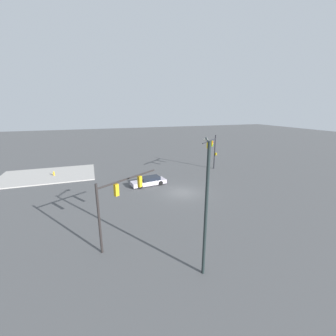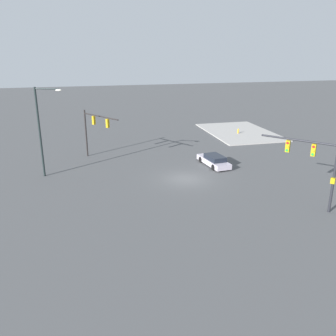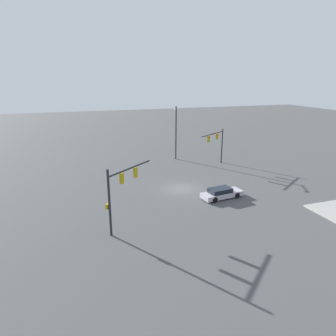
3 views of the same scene
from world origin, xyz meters
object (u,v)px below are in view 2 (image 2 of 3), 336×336
object	(u,v)px
fire_hydrant_on_curb	(238,131)
sedan_car_approaching	(214,160)
traffic_signal_opposite_side	(316,159)
streetlamp_curved_arm	(42,126)
traffic_signal_near_corner	(95,125)

from	to	relation	value
fire_hydrant_on_curb	sedan_car_approaching	bearing A→B (deg)	146.08
traffic_signal_opposite_side	streetlamp_curved_arm	size ratio (longest dim) A/B	0.69
traffic_signal_opposite_side	streetlamp_curved_arm	xyz separation A→B (m)	(12.85, 20.95, 1.04)
sedan_car_approaching	traffic_signal_near_corner	bearing A→B (deg)	58.21
traffic_signal_opposite_side	fire_hydrant_on_curb	xyz separation A→B (m)	(25.22, -5.31, -3.54)
sedan_car_approaching	fire_hydrant_on_curb	xyz separation A→B (m)	(13.19, -8.87, -0.09)
traffic_signal_near_corner	fire_hydrant_on_curb	size ratio (longest dim) A/B	7.72
traffic_signal_near_corner	sedan_car_approaching	world-z (taller)	traffic_signal_near_corner
sedan_car_approaching	fire_hydrant_on_curb	world-z (taller)	sedan_car_approaching
fire_hydrant_on_curb	traffic_signal_opposite_side	bearing A→B (deg)	168.11
streetlamp_curved_arm	traffic_signal_opposite_side	bearing A→B (deg)	-7.43
fire_hydrant_on_curb	traffic_signal_near_corner	bearing A→B (deg)	109.85
traffic_signal_opposite_side	fire_hydrant_on_curb	size ratio (longest dim) A/B	8.44
streetlamp_curved_arm	fire_hydrant_on_curb	size ratio (longest dim) A/B	12.32
streetlamp_curved_arm	sedan_car_approaching	bearing A→B (deg)	21.37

